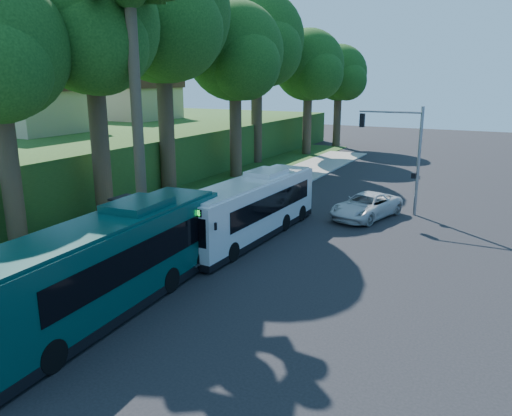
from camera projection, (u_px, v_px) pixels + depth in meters
The scene contains 18 objects.
ground at pixel (286, 249), 26.22m from camera, with size 140.00×140.00×0.00m, color black.
sidewalk at pixel (172, 229), 29.43m from camera, with size 4.50×70.00×0.12m, color gray.
red_curb at pixel (162, 256), 24.97m from camera, with size 0.25×30.00×0.13m, color maroon.
grass_verge at pixel (150, 201), 36.26m from camera, with size 8.00×70.00×0.06m, color #234719.
bus_shelter at pixel (139, 212), 26.51m from camera, with size 3.20×1.51×2.55m.
stop_sign_pole at pixel (140, 221), 23.78m from camera, with size 0.35×0.06×3.17m.
traffic_signal_pole at pixel (403, 147), 32.04m from camera, with size 4.10×0.30×7.00m.
palm_tree at pixel (130, 4), 25.43m from camera, with size 4.20×4.20×14.40m.
hillside_backdrop at pixel (108, 142), 50.22m from camera, with size 24.00×60.00×8.80m.
tree_0 at pixel (92, 33), 28.86m from camera, with size 8.40×8.00×15.70m.
tree_1 at pixel (163, 20), 35.78m from camera, with size 10.50×10.00×18.26m.
tree_2 at pixel (236, 57), 42.59m from camera, with size 8.82×8.40×15.12m.
tree_3 at pixel (258, 44), 49.97m from camera, with size 10.08×9.60×17.28m.
tree_4 at pixel (309, 69), 56.33m from camera, with size 8.40×8.00×14.14m.
tree_5 at pixel (339, 76), 62.97m from camera, with size 7.35×7.00×12.86m.
white_bus at pixel (251, 207), 27.82m from camera, with size 2.89×11.89×3.52m.
teal_bus at pixel (109, 262), 19.02m from camera, with size 3.50×13.07×3.86m.
pickup at pixel (366, 206), 31.85m from camera, with size 2.59×5.62×1.56m, color silver.
Camera 1 is at (9.96, -22.80, 8.70)m, focal length 35.00 mm.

